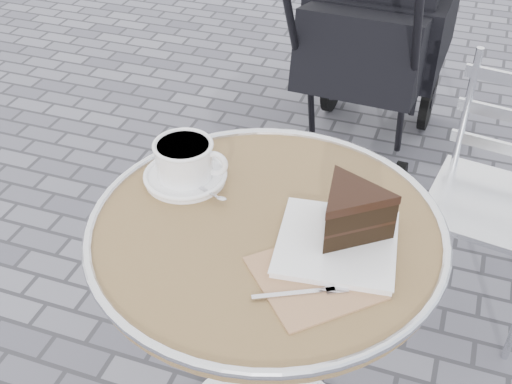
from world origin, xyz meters
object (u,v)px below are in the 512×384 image
(cake_plate_set, at_px, (348,220))
(baby_stroller, at_px, (376,40))
(cappuccino_set, at_px, (185,164))
(bistro_chair, at_px, (507,167))
(cafe_table, at_px, (266,285))

(cake_plate_set, xyz_separation_m, baby_stroller, (-0.20, 1.47, -0.30))
(cappuccino_set, bearing_deg, bistro_chair, 35.27)
(cafe_table, height_order, cake_plate_set, cake_plate_set)
(cappuccino_set, bearing_deg, baby_stroller, 75.40)
(cappuccino_set, height_order, bistro_chair, cappuccino_set)
(bistro_chair, xyz_separation_m, baby_stroller, (-0.52, 0.75, -0.01))
(cappuccino_set, distance_m, baby_stroller, 1.43)
(cafe_table, xyz_separation_m, cappuccino_set, (-0.21, 0.09, 0.21))
(bistro_chair, distance_m, baby_stroller, 0.91)
(cafe_table, height_order, baby_stroller, baby_stroller)
(cappuccino_set, xyz_separation_m, bistro_chair, (0.69, 0.64, -0.28))
(bistro_chair, height_order, baby_stroller, baby_stroller)
(bistro_chair, bearing_deg, baby_stroller, 133.58)
(cappuccino_set, relative_size, baby_stroller, 0.18)
(cappuccino_set, relative_size, cake_plate_set, 0.55)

